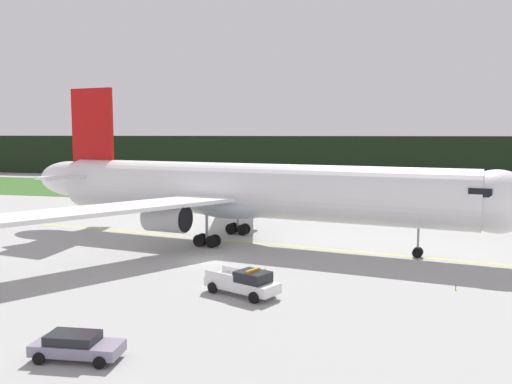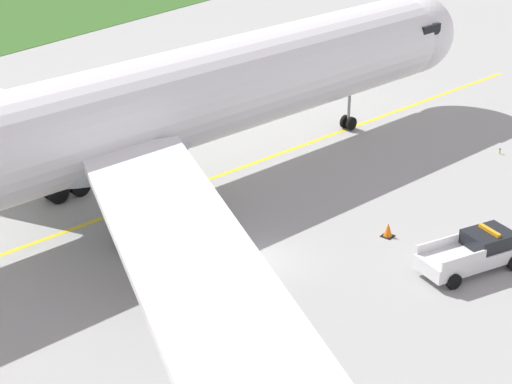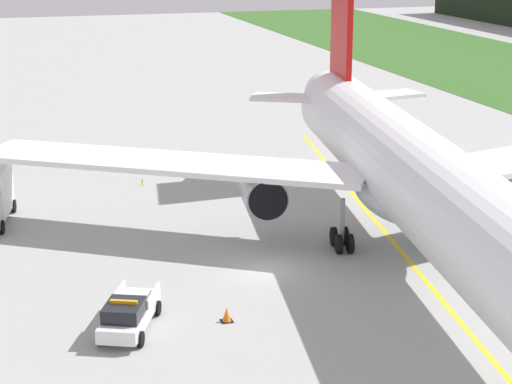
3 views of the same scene
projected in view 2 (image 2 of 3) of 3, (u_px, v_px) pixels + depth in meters
The scene contains 6 objects.
ground at pixel (255, 260), 42.41m from camera, with size 320.00×320.00×0.00m, color #9E9F9C.
taxiway_centerline_main at pixel (150, 201), 48.42m from camera, with size 68.80×0.30×0.01m, color yellow.
airliner at pixel (135, 115), 45.81m from camera, with size 53.08×52.02×16.11m.
ops_pickup_truck at pixel (475, 252), 41.31m from camera, with size 5.69×3.88×1.94m.
apron_cone at pixel (388, 230), 44.49m from camera, with size 0.60×0.60×0.75m.
taxiway_edge_light_east at pixel (500, 151), 54.47m from camera, with size 0.12×0.12×0.37m.
Camera 2 is at (-28.94, -23.02, 21.04)m, focal length 61.40 mm.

